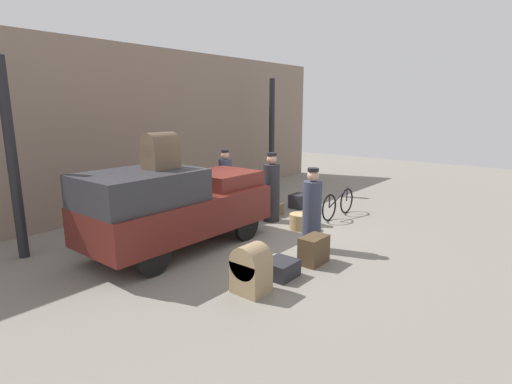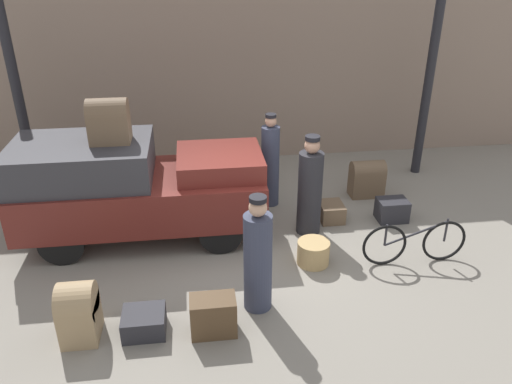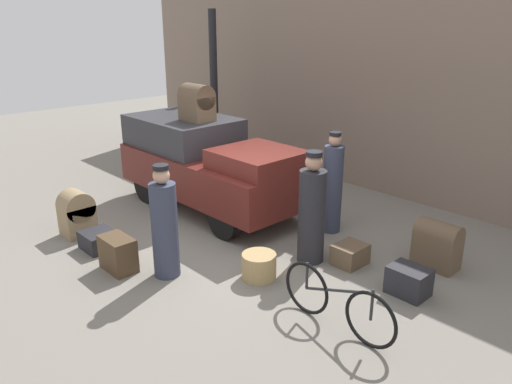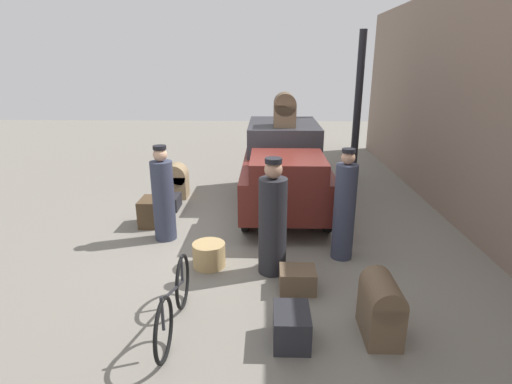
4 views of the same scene
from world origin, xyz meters
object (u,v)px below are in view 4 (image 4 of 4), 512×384
trunk_umber_medium (151,212)px  suitcase_tan_flat (291,327)px  bicycle (174,303)px  trunk_large_brown (381,306)px  porter_lifting_near_truck (273,222)px  suitcase_black_upright (168,202)px  trunk_barrel_dark (176,181)px  trunk_on_truck_roof (285,110)px  wicker_basket (209,255)px  conductor_in_dark_uniform (344,209)px  porter_with_bicycle (163,198)px  trunk_wicker_pale (297,279)px  truck (284,164)px

trunk_umber_medium → suitcase_tan_flat: bearing=37.1°
bicycle → trunk_large_brown: bearing=89.0°
porter_lifting_near_truck → suitcase_black_upright: bearing=-140.1°
trunk_large_brown → trunk_barrel_dark: size_ratio=0.93×
bicycle → trunk_on_truck_roof: trunk_on_truck_roof is taller
wicker_basket → conductor_in_dark_uniform: size_ratio=0.28×
suitcase_tan_flat → trunk_barrel_dark: 5.57m
porter_with_bicycle → suitcase_black_upright: size_ratio=3.11×
conductor_in_dark_uniform → suitcase_tan_flat: bearing=-23.9°
bicycle → wicker_basket: bearing=173.3°
porter_with_bicycle → suitcase_black_upright: 1.67m
wicker_basket → suitcase_black_upright: size_ratio=0.93×
trunk_wicker_pale → trunk_barrel_dark: trunk_barrel_dark is taller
truck → trunk_large_brown: bearing=12.3°
conductor_in_dark_uniform → suitcase_tan_flat: size_ratio=3.37×
conductor_in_dark_uniform → trunk_umber_medium: (-1.27, -3.46, -0.57)m
suitcase_black_upright → suitcase_tan_flat: 4.88m
trunk_large_brown → bicycle: bearing=-91.0°
porter_lifting_near_truck → trunk_umber_medium: 2.98m
suitcase_black_upright → trunk_umber_medium: trunk_umber_medium is taller
wicker_basket → porter_lifting_near_truck: (0.14, 0.97, 0.61)m
suitcase_black_upright → trunk_on_truck_roof: trunk_on_truck_roof is taller
trunk_wicker_pale → trunk_barrel_dark: 4.69m
wicker_basket → trunk_wicker_pale: wicker_basket is taller
trunk_wicker_pale → porter_with_bicycle: bearing=-126.3°
bicycle → trunk_large_brown: size_ratio=2.26×
suitcase_black_upright → trunk_barrel_dark: size_ratio=0.68×
bicycle → suitcase_tan_flat: bicycle is taller
trunk_barrel_dark → trunk_umber_medium: bearing=-4.6°
truck → trunk_wicker_pale: bearing=1.2°
porter_lifting_near_truck → trunk_large_brown: size_ratio=2.38×
porter_lifting_near_truck → trunk_umber_medium: size_ratio=3.02×
trunk_wicker_pale → suitcase_black_upright: bearing=-140.9°
porter_with_bicycle → trunk_barrel_dark: 2.34m
wicker_basket → porter_with_bicycle: 1.48m
porter_lifting_near_truck → trunk_wicker_pale: (0.50, 0.35, -0.64)m
wicker_basket → trunk_umber_medium: trunk_umber_medium is taller
trunk_umber_medium → trunk_on_truck_roof: 3.46m
truck → suitcase_black_upright: bearing=-84.1°
bicycle → trunk_umber_medium: size_ratio=2.87×
trunk_wicker_pale → suitcase_tan_flat: size_ratio=0.93×
suitcase_black_upright → trunk_wicker_pale: size_ratio=1.10×
trunk_large_brown → trunk_on_truck_roof: (-4.62, -0.95, 1.67)m
suitcase_tan_flat → trunk_on_truck_roof: (-4.76, 0.07, 1.86)m
porter_lifting_near_truck → trunk_wicker_pale: porter_lifting_near_truck is taller
truck → porter_lifting_near_truck: (2.91, -0.27, -0.14)m
suitcase_black_upright → trunk_wicker_pale: trunk_wicker_pale is taller
porter_lifting_near_truck → conductor_in_dark_uniform: size_ratio=0.98×
trunk_barrel_dark → trunk_on_truck_roof: 2.99m
trunk_large_brown → suitcase_tan_flat: size_ratio=1.39×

